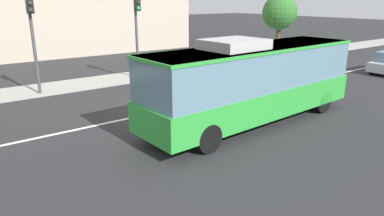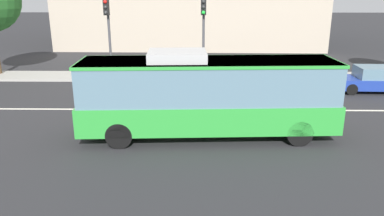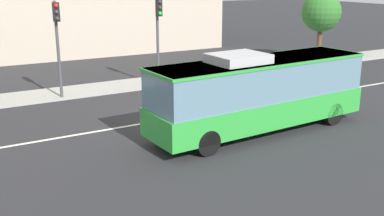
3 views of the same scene
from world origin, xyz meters
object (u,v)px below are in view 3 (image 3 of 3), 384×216
Objects in this scene: sedan_blue at (312,66)px; traffic_light_far_corner at (57,33)px; street_tree_kerbside_centre at (321,13)px; transit_bus at (259,90)px; traffic_light_mid_block at (158,27)px.

traffic_light_far_corner is (-15.82, 2.23, 2.84)m from sedan_blue.
traffic_light_far_corner is 1.00× the size of street_tree_kerbside_centre.
traffic_light_mid_block is (-0.04, 9.53, 1.75)m from transit_bus.
traffic_light_mid_block reaches higher than transit_bus.
traffic_light_mid_block is at bearing -12.20° from sedan_blue.
sedan_blue is 16.23m from traffic_light_far_corner.
sedan_blue is 10.62m from traffic_light_mid_block.
street_tree_kerbside_centre reaches higher than traffic_light_mid_block.
transit_bus is at bearing 37.34° from sedan_blue.
traffic_light_far_corner is (-5.94, 9.28, 1.75)m from transit_bus.
transit_bus is 9.69m from traffic_light_mid_block.
sedan_blue is (9.88, 7.05, -1.09)m from transit_bus.
transit_bus is at bearing 35.78° from traffic_light_far_corner.
traffic_light_far_corner reaches higher than transit_bus.
transit_bus is at bearing -142.64° from street_tree_kerbside_centre.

